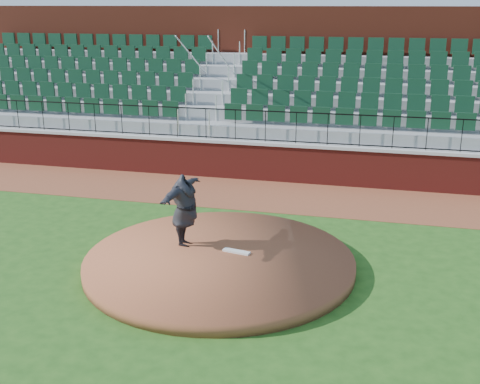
# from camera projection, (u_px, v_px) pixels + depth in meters

# --- Properties ---
(ground) EXTENTS (90.00, 90.00, 0.00)m
(ground) POSITION_uv_depth(u_px,v_px,m) (224.00, 267.00, 13.32)
(ground) COLOR #214B15
(ground) RESTS_ON ground
(warning_track) EXTENTS (34.00, 3.20, 0.01)m
(warning_track) POSITION_uv_depth(u_px,v_px,m) (270.00, 195.00, 18.32)
(warning_track) COLOR brown
(warning_track) RESTS_ON ground
(field_wall) EXTENTS (34.00, 0.35, 1.20)m
(field_wall) POSITION_uv_depth(u_px,v_px,m) (280.00, 163.00, 19.62)
(field_wall) COLOR maroon
(field_wall) RESTS_ON ground
(wall_cap) EXTENTS (34.00, 0.45, 0.10)m
(wall_cap) POSITION_uv_depth(u_px,v_px,m) (280.00, 144.00, 19.43)
(wall_cap) COLOR #B7B7B7
(wall_cap) RESTS_ON field_wall
(wall_railing) EXTENTS (34.00, 0.05, 1.00)m
(wall_railing) POSITION_uv_depth(u_px,v_px,m) (281.00, 127.00, 19.26)
(wall_railing) COLOR black
(wall_railing) RESTS_ON wall_cap
(seating_stands) EXTENTS (34.00, 5.10, 4.60)m
(seating_stands) POSITION_uv_depth(u_px,v_px,m) (294.00, 99.00, 21.63)
(seating_stands) COLOR gray
(seating_stands) RESTS_ON ground
(concourse_wall) EXTENTS (34.00, 0.50, 5.50)m
(concourse_wall) POSITION_uv_depth(u_px,v_px,m) (305.00, 77.00, 24.09)
(concourse_wall) COLOR maroon
(concourse_wall) RESTS_ON ground
(pitchers_mound) EXTENTS (5.98, 5.98, 0.25)m
(pitchers_mound) POSITION_uv_depth(u_px,v_px,m) (220.00, 262.00, 13.30)
(pitchers_mound) COLOR brown
(pitchers_mound) RESTS_ON ground
(pitching_rubber) EXTENTS (0.65, 0.28, 0.04)m
(pitching_rubber) POSITION_uv_depth(u_px,v_px,m) (236.00, 252.00, 13.49)
(pitching_rubber) COLOR silver
(pitching_rubber) RESTS_ON pitchers_mound
(pitcher) EXTENTS (0.67, 2.12, 1.70)m
(pitcher) POSITION_uv_depth(u_px,v_px,m) (185.00, 210.00, 13.66)
(pitcher) COLOR black
(pitcher) RESTS_ON pitchers_mound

